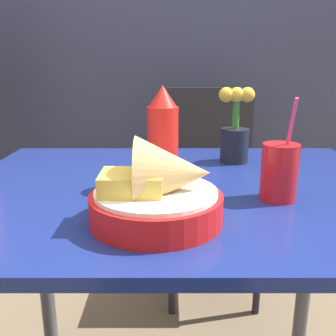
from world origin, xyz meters
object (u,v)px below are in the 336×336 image
at_px(chair_far_window, 209,173).
at_px(ketchup_bottle, 162,140).
at_px(drink_cup, 278,174).
at_px(flower_vase, 234,132).
at_px(food_basket, 160,192).

distance_m(chair_far_window, ketchup_bottle, 0.92).
bearing_deg(drink_cup, flower_vase, 97.27).
relative_size(chair_far_window, ketchup_bottle, 3.97).
bearing_deg(ketchup_bottle, food_basket, -90.37).
bearing_deg(flower_vase, food_basket, -115.70).
xyz_separation_m(chair_far_window, flower_vase, (-0.00, -0.60, 0.30)).
relative_size(chair_far_window, food_basket, 3.84).
height_order(food_basket, flower_vase, flower_vase).
xyz_separation_m(food_basket, flower_vase, (0.21, 0.43, 0.03)).
xyz_separation_m(chair_far_window, ketchup_bottle, (-0.21, -0.83, 0.32)).
relative_size(chair_far_window, flower_vase, 4.31).
distance_m(food_basket, drink_cup, 0.27).
bearing_deg(flower_vase, chair_far_window, 89.65).
relative_size(ketchup_bottle, drink_cup, 1.07).
height_order(chair_far_window, drink_cup, drink_cup).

